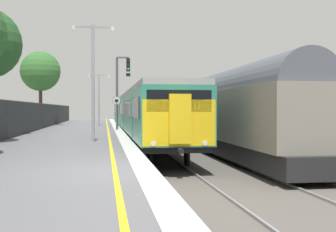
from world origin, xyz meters
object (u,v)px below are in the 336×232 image
Objects in this scene: signal_gantry at (120,84)px; background_tree_centre at (40,72)px; speed_limit_sign at (116,109)px; platform_lamp_far at (99,95)px; freight_train_adjacent_track at (212,110)px; commuter_train_at_platform at (136,112)px; platform_lamp_mid at (93,72)px.

signal_gantry is 12.18m from background_tree_centre.
platform_lamp_far reaches higher than speed_limit_sign.
freight_train_adjacent_track is at bearing -62.57° from platform_lamp_far.
background_tree_centre is (-5.59, 2.15, 2.17)m from platform_lamp_far.
platform_lamp_far is (-3.21, 3.75, 1.62)m from commuter_train_at_platform.
signal_gantry is at bearing 80.08° from speed_limit_sign.
signal_gantry is at bearing -52.71° from background_tree_centre.
signal_gantry reaches higher than platform_lamp_far.
background_tree_centre is (-5.59, 22.08, 1.83)m from platform_lamp_mid.
commuter_train_at_platform is 11.26m from background_tree_centre.
platform_lamp_far is (-7.22, 13.91, 1.41)m from freight_train_adjacent_track.
platform_lamp_mid is 22.85m from background_tree_centre.
commuter_train_at_platform is 7.74× the size of signal_gantry.
platform_lamp_far is at bearing 98.21° from speed_limit_sign.
freight_train_adjacent_track is 8.70m from signal_gantry.
background_tree_centre is at bearing 104.21° from platform_lamp_mid.
platform_lamp_far reaches higher than commuter_train_at_platform.
commuter_train_at_platform is 6.02m from speed_limit_sign.
signal_gantry reaches higher than platform_lamp_mid.
speed_limit_sign is at bearing -107.86° from commuter_train_at_platform.
platform_lamp_far is at bearing 117.43° from freight_train_adjacent_track.
speed_limit_sign is (-1.85, -5.73, 0.29)m from commuter_train_at_platform.
platform_lamp_far reaches higher than freight_train_adjacent_track.
platform_lamp_mid is at bearing -140.18° from freight_train_adjacent_track.
platform_lamp_mid is at bearing -97.86° from signal_gantry.
commuter_train_at_platform is 7.83× the size of platform_lamp_mid.
background_tree_centre is at bearing 146.14° from commuter_train_at_platform.
signal_gantry is 0.78× the size of background_tree_centre.
background_tree_centre is (-6.96, 11.63, 3.50)m from speed_limit_sign.
speed_limit_sign is 0.34× the size of background_tree_centre.
platform_lamp_mid is (-1.37, -10.45, 1.67)m from speed_limit_sign.
platform_lamp_mid reaches higher than freight_train_adjacent_track.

